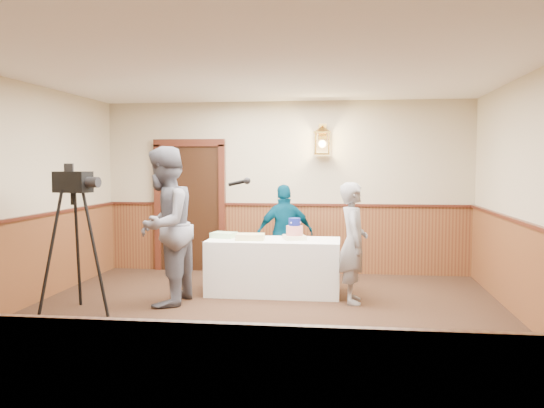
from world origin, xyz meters
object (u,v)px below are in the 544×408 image
(tiered_cake, at_px, (294,231))
(sheet_cake_green, at_px, (224,235))
(interviewer, at_px, (164,226))
(baker, at_px, (353,243))
(tv_camera_rig, at_px, (75,250))
(assistant_p, at_px, (285,234))
(sheet_cake_yellow, at_px, (250,237))
(display_table, at_px, (274,266))

(tiered_cake, bearing_deg, sheet_cake_green, 176.52)
(interviewer, distance_m, baker, 2.41)
(tv_camera_rig, bearing_deg, baker, 27.79)
(tiered_cake, height_order, assistant_p, assistant_p)
(tiered_cake, height_order, sheet_cake_green, tiered_cake)
(sheet_cake_yellow, height_order, assistant_p, assistant_p)
(tiered_cake, xyz_separation_m, interviewer, (-1.58, -0.83, 0.14))
(tiered_cake, height_order, sheet_cake_yellow, tiered_cake)
(sheet_cake_green, bearing_deg, interviewer, -122.90)
(sheet_cake_yellow, xyz_separation_m, baker, (1.39, -0.32, -0.01))
(sheet_cake_green, distance_m, baker, 1.86)
(sheet_cake_yellow, xyz_separation_m, sheet_cake_green, (-0.40, 0.16, -0.00))
(sheet_cake_yellow, xyz_separation_m, assistant_p, (0.39, 0.85, -0.05))
(assistant_p, bearing_deg, sheet_cake_yellow, 46.82)
(tiered_cake, bearing_deg, tv_camera_rig, -150.52)
(display_table, distance_m, tv_camera_rig, 2.63)
(tiered_cake, xyz_separation_m, assistant_p, (-0.21, 0.75, -0.13))
(display_table, xyz_separation_m, baker, (1.07, -0.40, 0.40))
(tiered_cake, height_order, interviewer, interviewer)
(sheet_cake_yellow, bearing_deg, interviewer, -143.39)
(interviewer, bearing_deg, sheet_cake_green, 151.79)
(display_table, distance_m, sheet_cake_yellow, 0.53)
(baker, bearing_deg, interviewer, 95.54)
(display_table, bearing_deg, assistant_p, 84.67)
(interviewer, xyz_separation_m, assistant_p, (1.37, 1.57, -0.26))
(sheet_cake_yellow, height_order, tv_camera_rig, tv_camera_rig)
(tiered_cake, xyz_separation_m, sheet_cake_green, (-1.00, 0.06, -0.08))
(baker, distance_m, tv_camera_rig, 3.42)
(sheet_cake_yellow, xyz_separation_m, interviewer, (-0.98, -0.73, 0.21))
(sheet_cake_yellow, relative_size, interviewer, 0.19)
(tiered_cake, height_order, baker, baker)
(interviewer, height_order, tv_camera_rig, interviewer)
(display_table, bearing_deg, tiered_cake, 5.70)
(sheet_cake_yellow, height_order, baker, baker)
(interviewer, relative_size, baker, 1.29)
(display_table, distance_m, sheet_cake_green, 0.83)
(tv_camera_rig, bearing_deg, sheet_cake_yellow, 45.74)
(display_table, xyz_separation_m, tv_camera_rig, (-2.21, -1.38, 0.39))
(display_table, xyz_separation_m, assistant_p, (0.07, 0.77, 0.36))
(tiered_cake, relative_size, sheet_cake_green, 1.11)
(assistant_p, bearing_deg, display_table, 66.17)
(display_table, bearing_deg, sheet_cake_green, 172.95)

